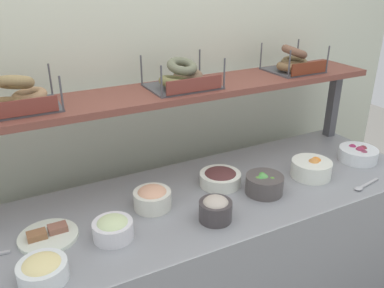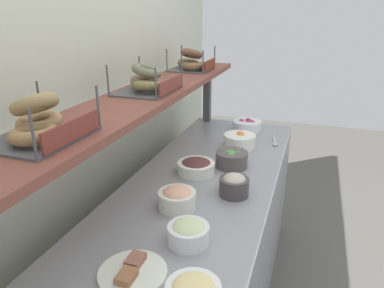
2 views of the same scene
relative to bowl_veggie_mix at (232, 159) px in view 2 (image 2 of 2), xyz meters
name	(u,v)px [view 2 (image 2 of 2)]	position (x,y,z in m)	size (l,w,h in m)	color
back_wall	(97,103)	(-0.23, 0.65, 0.30)	(3.31, 0.06, 2.40)	beige
deli_counter	(200,254)	(-0.23, 0.10, -0.47)	(2.11, 0.70, 0.85)	gray
shelf_riser_right	(207,95)	(0.77, 0.37, 0.15)	(0.05, 0.05, 0.40)	#4C4C51
upper_shelf	(147,95)	(-0.23, 0.37, 0.37)	(2.07, 0.32, 0.03)	brown
bowl_veggie_mix	(232,159)	(0.00, 0.00, 0.00)	(0.17, 0.17, 0.10)	#534C4B
bowl_lox_spread	(177,198)	(-0.49, 0.12, 0.00)	(0.16, 0.16, 0.10)	white
bowl_fruit_salad	(240,140)	(0.30, 0.02, 0.00)	(0.19, 0.19, 0.10)	white
bowl_chocolate_spread	(196,166)	(-0.14, 0.15, -0.01)	(0.19, 0.19, 0.07)	white
bowl_beet_salad	(247,125)	(0.64, 0.04, -0.01)	(0.20, 0.20, 0.08)	white
bowl_tuna_salad	(234,185)	(-0.30, -0.08, 0.01)	(0.13, 0.13, 0.10)	#423C3D
bowl_scallion_spread	(188,232)	(-0.70, -0.01, 0.00)	(0.15, 0.15, 0.09)	white
serving_plate_white	(132,272)	(-0.92, 0.11, -0.03)	(0.22, 0.22, 0.04)	white
serving_spoon_by_edge	(275,142)	(0.44, -0.18, -0.04)	(0.18, 0.05, 0.01)	#B7B7BC
bagel_basket_everything	(38,124)	(-0.93, 0.38, 0.43)	(0.30, 0.25, 0.15)	#4C4C51
bagel_basket_poppy	(148,82)	(-0.23, 0.36, 0.43)	(0.32, 0.26, 0.14)	#4C4C51
bagel_basket_cinnamon_raisin	(192,63)	(0.43, 0.37, 0.43)	(0.28, 0.26, 0.14)	#4C4C51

